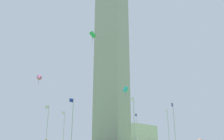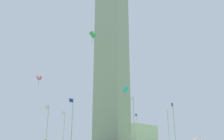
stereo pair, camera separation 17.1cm
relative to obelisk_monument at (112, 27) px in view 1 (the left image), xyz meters
The scene contains 13 objects.
obelisk_monument is the anchor object (origin of this frame).
flagpole_n 28.62m from the obelisk_monument, ahead, with size 1.12×0.14×8.81m.
flagpole_ne 28.61m from the obelisk_monument, 44.84° to the left, with size 1.12×0.14×8.81m.
flagpole_e 28.59m from the obelisk_monument, 89.78° to the left, with size 1.12×0.14×8.81m.
flagpole_se 28.58m from the obelisk_monument, 134.84° to the left, with size 1.12×0.14×8.81m.
flagpole_s 28.57m from the obelisk_monument, behind, with size 1.12×0.14×8.81m.
flagpole_sw 28.58m from the obelisk_monument, 134.84° to the right, with size 1.12×0.14×8.81m.
flagpole_w 28.59m from the obelisk_monument, 89.78° to the right, with size 1.12×0.14×8.81m.
flagpole_nw 28.61m from the obelisk_monument, 44.84° to the right, with size 1.12×0.14×8.81m.
kite_green_box 10.16m from the obelisk_monument, ahead, with size 1.40×1.60×2.84m.
kite_cyan_box 19.93m from the obelisk_monument, 49.16° to the left, with size 0.89×1.24×2.35m.
kite_pink_delta 25.60m from the obelisk_monument, 14.97° to the right, with size 1.51×1.47×1.95m.
distant_building 52.76m from the obelisk_monument, 159.77° to the right, with size 23.08×16.27×7.48m.
Camera 1 is at (46.78, 26.48, 1.61)m, focal length 36.90 mm.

